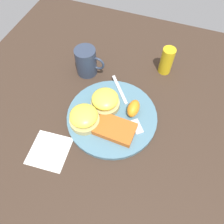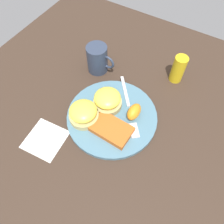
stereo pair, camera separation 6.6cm
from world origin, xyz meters
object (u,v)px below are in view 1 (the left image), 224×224
(fork, at_px, (127,106))
(condiment_bottle, at_px, (167,61))
(orange_wedge, at_px, (133,108))
(sandwich_benedict_right, at_px, (84,118))
(hashbrown_patty, at_px, (115,129))
(cup, at_px, (87,62))
(sandwich_benedict_left, at_px, (105,101))

(fork, distance_m, condiment_bottle, 0.22)
(fork, xyz_separation_m, condiment_bottle, (0.08, 0.21, 0.03))
(orange_wedge, bearing_deg, sandwich_benedict_right, -146.22)
(hashbrown_patty, bearing_deg, cup, 131.24)
(orange_wedge, height_order, cup, cup)
(orange_wedge, bearing_deg, hashbrown_patty, -111.27)
(hashbrown_patty, bearing_deg, condiment_bottle, 74.39)
(fork, bearing_deg, cup, 150.08)
(sandwich_benedict_right, height_order, hashbrown_patty, sandwich_benedict_right)
(orange_wedge, xyz_separation_m, cup, (-0.21, 0.12, 0.01))
(sandwich_benedict_right, bearing_deg, hashbrown_patty, 2.64)
(fork, bearing_deg, sandwich_benedict_left, -162.72)
(sandwich_benedict_left, xyz_separation_m, cup, (-0.12, 0.13, 0.01))
(sandwich_benedict_right, height_order, cup, cup)
(sandwich_benedict_right, distance_m, fork, 0.15)
(cup, bearing_deg, hashbrown_patty, -48.76)
(sandwich_benedict_left, relative_size, hashbrown_patty, 0.78)
(hashbrown_patty, xyz_separation_m, orange_wedge, (0.03, 0.08, 0.01))
(condiment_bottle, bearing_deg, sandwich_benedict_right, -120.52)
(condiment_bottle, bearing_deg, sandwich_benedict_left, -122.14)
(orange_wedge, height_order, condiment_bottle, condiment_bottle)
(fork, relative_size, cup, 1.86)
(cup, bearing_deg, sandwich_benedict_right, -68.61)
(orange_wedge, distance_m, fork, 0.03)
(sandwich_benedict_right, distance_m, hashbrown_patty, 0.10)
(cup, bearing_deg, sandwich_benedict_left, -47.34)
(fork, distance_m, cup, 0.22)
(sandwich_benedict_right, relative_size, hashbrown_patty, 0.78)
(hashbrown_patty, height_order, fork, hashbrown_patty)
(sandwich_benedict_left, height_order, fork, sandwich_benedict_left)
(hashbrown_patty, bearing_deg, sandwich_benedict_right, -177.36)
(hashbrown_patty, height_order, condiment_bottle, condiment_bottle)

